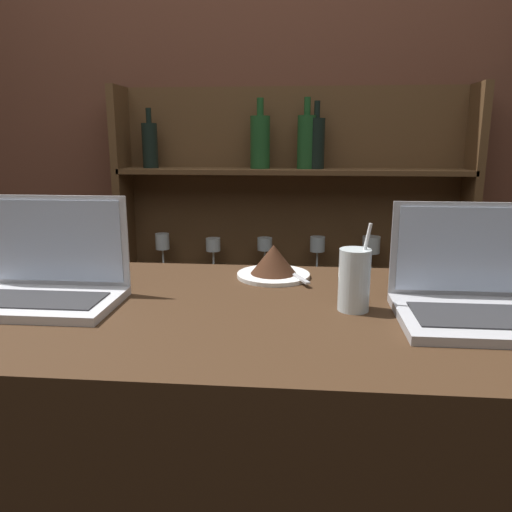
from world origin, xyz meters
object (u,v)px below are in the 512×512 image
at_px(laptop_near, 42,279).
at_px(cake_plate, 274,263).
at_px(water_glass, 354,280).
at_px(laptop_far, 486,295).

distance_m(laptop_near, cake_plate, 0.54).
height_order(laptop_near, cake_plate, laptop_near).
distance_m(laptop_near, water_glass, 0.66).
relative_size(laptop_near, water_glass, 1.90).
height_order(laptop_near, laptop_far, laptop_near).
bearing_deg(cake_plate, laptop_near, -153.98).
height_order(cake_plate, water_glass, water_glass).
distance_m(laptop_near, laptop_far, 0.91).
height_order(laptop_far, cake_plate, laptop_far).
xyz_separation_m(laptop_near, laptop_far, (0.91, -0.01, -0.01)).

